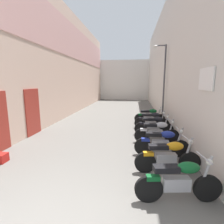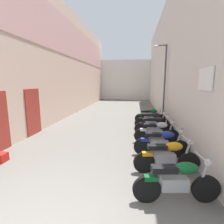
# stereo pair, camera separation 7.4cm
# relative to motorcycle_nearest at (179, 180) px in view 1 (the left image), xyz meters

# --- Properties ---
(ground_plane) EXTENTS (38.35, 38.35, 0.00)m
(ground_plane) POSITION_rel_motorcycle_nearest_xyz_m (-2.43, 7.64, -0.50)
(ground_plane) COLOR #66635E
(building_left) EXTENTS (0.45, 22.35, 7.83)m
(building_left) POSITION_rel_motorcycle_nearest_xyz_m (-6.00, 9.60, 3.45)
(building_left) COLOR beige
(building_left) RESTS_ON ground
(building_right) EXTENTS (0.45, 22.35, 7.82)m
(building_right) POSITION_rel_motorcycle_nearest_xyz_m (1.14, 9.64, 3.41)
(building_right) COLOR beige
(building_right) RESTS_ON ground
(building_far_end) EXTENTS (9.75, 2.00, 5.52)m
(building_far_end) POSITION_rel_motorcycle_nearest_xyz_m (-2.43, 21.82, 2.26)
(building_far_end) COLOR silver
(building_far_end) RESTS_ON ground
(motorcycle_nearest) EXTENTS (1.84, 0.58, 1.04)m
(motorcycle_nearest) POSITION_rel_motorcycle_nearest_xyz_m (0.00, 0.00, 0.00)
(motorcycle_nearest) COLOR black
(motorcycle_nearest) RESTS_ON ground
(motorcycle_second) EXTENTS (1.84, 0.58, 1.04)m
(motorcycle_second) POSITION_rel_motorcycle_nearest_xyz_m (0.00, 1.21, 0.00)
(motorcycle_second) COLOR black
(motorcycle_second) RESTS_ON ground
(motorcycle_third) EXTENTS (1.85, 0.58, 1.04)m
(motorcycle_third) POSITION_rel_motorcycle_nearest_xyz_m (0.00, 2.30, 0.00)
(motorcycle_third) COLOR black
(motorcycle_third) RESTS_ON ground
(motorcycle_fourth) EXTENTS (1.85, 0.58, 1.04)m
(motorcycle_fourth) POSITION_rel_motorcycle_nearest_xyz_m (0.00, 3.59, 0.00)
(motorcycle_fourth) COLOR black
(motorcycle_fourth) RESTS_ON ground
(motorcycle_fifth) EXTENTS (1.85, 0.58, 1.04)m
(motorcycle_fifth) POSITION_rel_motorcycle_nearest_xyz_m (0.00, 4.70, 0.00)
(motorcycle_fifth) COLOR black
(motorcycle_fifth) RESTS_ON ground
(motorcycle_sixth) EXTENTS (1.85, 0.58, 1.04)m
(motorcycle_sixth) POSITION_rel_motorcycle_nearest_xyz_m (0.00, 5.79, 0.00)
(motorcycle_sixth) COLOR black
(motorcycle_sixth) RESTS_ON ground
(motorcycle_seventh) EXTENTS (1.85, 0.58, 1.04)m
(motorcycle_seventh) POSITION_rel_motorcycle_nearest_xyz_m (0.00, 7.00, 0.00)
(motorcycle_seventh) COLOR black
(motorcycle_seventh) RESTS_ON ground
(plastic_crate) EXTENTS (0.44, 0.32, 0.28)m
(plastic_crate) POSITION_rel_motorcycle_nearest_xyz_m (-5.19, 1.16, -0.36)
(plastic_crate) COLOR red
(plastic_crate) RESTS_ON ground
(street_lamp) EXTENTS (0.79, 0.18, 4.67)m
(street_lamp) POSITION_rel_motorcycle_nearest_xyz_m (0.70, 7.29, 2.23)
(street_lamp) COLOR #47474C
(street_lamp) RESTS_ON ground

